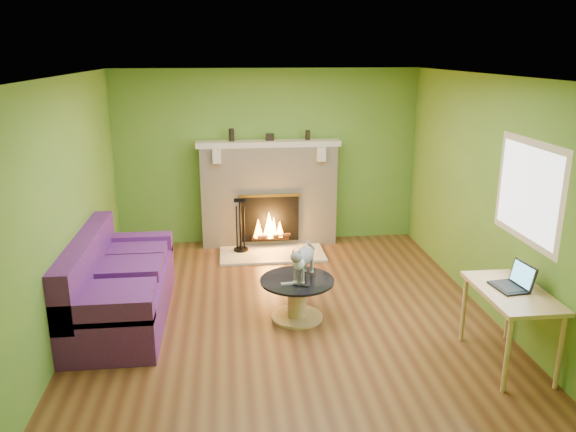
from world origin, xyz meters
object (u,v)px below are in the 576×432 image
object	(u,v)px
coffee_table	(297,296)
desk	(512,300)
sofa	(116,287)
cat	(304,260)

from	to	relation	value
coffee_table	desk	size ratio (longest dim) A/B	0.81
sofa	cat	world-z (taller)	sofa
sofa	desk	world-z (taller)	sofa
desk	cat	bearing A→B (deg)	146.22
sofa	coffee_table	size ratio (longest dim) A/B	2.59
coffee_table	cat	size ratio (longest dim) A/B	1.25
sofa	cat	distance (m)	2.07
desk	coffee_table	bearing A→B (deg)	148.50
coffee_table	desk	bearing A→B (deg)	-31.50
desk	cat	distance (m)	2.12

